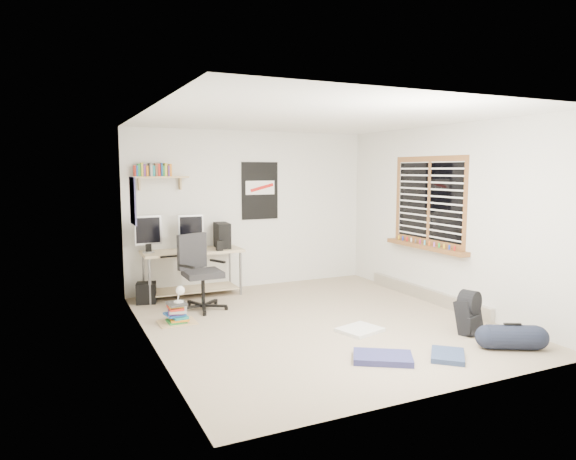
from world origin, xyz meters
name	(u,v)px	position (x,y,z in m)	size (l,w,h in m)	color
floor	(317,323)	(0.00, 0.00, -0.01)	(4.00, 4.50, 0.01)	gray
ceiling	(318,117)	(0.00, 0.00, 2.50)	(4.00, 4.50, 0.01)	white
back_wall	(251,210)	(0.00, 2.25, 1.25)	(4.00, 0.01, 2.50)	silver
left_wall	(149,231)	(-2.00, 0.00, 1.25)	(0.01, 4.50, 2.50)	silver
right_wall	(445,216)	(2.00, 0.00, 1.25)	(0.01, 4.50, 2.50)	silver
desk	(192,272)	(-1.04, 2.00, 0.36)	(1.47, 0.64, 0.67)	#C0B685
monitor_left	(148,240)	(-1.68, 2.00, 0.88)	(0.38, 0.09, 0.42)	#AAABAF
monitor_right	(191,238)	(-1.05, 2.00, 0.87)	(0.37, 0.09, 0.41)	#A0A1A5
pc_tower	(222,236)	(-0.57, 2.00, 0.88)	(0.19, 0.40, 0.41)	black
keyboard	(174,255)	(-1.36, 1.74, 0.68)	(0.43, 0.15, 0.02)	black
speaker_left	(148,249)	(-1.68, 2.00, 0.75)	(0.08, 0.08, 0.16)	black
speaker_right	(219,247)	(-0.70, 1.74, 0.76)	(0.09, 0.09, 0.18)	black
office_chair	(203,274)	(-1.11, 1.19, 0.49)	(0.67, 0.67, 1.03)	black
wall_shelf	(160,177)	(-1.45, 2.14, 1.78)	(0.80, 0.22, 0.24)	tan
poster_back_wall	(260,191)	(0.15, 2.23, 1.55)	(0.62, 0.03, 0.92)	black
poster_left_wall	(133,201)	(-1.99, 1.20, 1.50)	(0.02, 0.42, 0.60)	navy
window	(428,201)	(1.95, 0.30, 1.45)	(0.10, 1.50, 1.26)	brown
baseboard_heater	(425,294)	(1.96, 0.30, 0.09)	(0.08, 2.50, 0.18)	#B7B2A8
backpack	(469,317)	(1.40, -1.11, 0.20)	(0.30, 0.24, 0.40)	black
duffel_bag	(512,336)	(1.42, -1.71, 0.14)	(0.26, 0.26, 0.51)	black
tshirt	(360,330)	(0.29, -0.53, 0.02)	(0.47, 0.39, 0.04)	silver
jeans_a	(383,358)	(-0.01, -1.40, 0.03)	(0.58, 0.37, 0.06)	navy
jeans_b	(448,356)	(0.63, -1.62, 0.03)	(0.43, 0.32, 0.05)	navy
book_stack	(177,311)	(-1.57, 0.72, 0.15)	(0.49, 0.40, 0.33)	brown
desk_lamp	(179,293)	(-1.55, 0.70, 0.38)	(0.12, 0.20, 0.20)	white
subwoofer	(146,293)	(-1.75, 1.87, 0.14)	(0.27, 0.27, 0.30)	black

